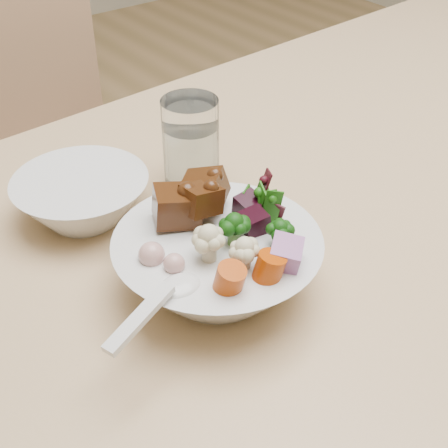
{
  "coord_description": "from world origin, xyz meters",
  "views": [
    {
      "loc": [
        -0.74,
        -0.53,
        1.25
      ],
      "look_at": [
        -0.42,
        -0.11,
        0.85
      ],
      "focal_mm": 50.0,
      "sensor_mm": 36.0,
      "label": 1
    }
  ],
  "objects_px": {
    "dining_table": "(362,248)",
    "water_glass": "(191,149)",
    "chair_far": "(31,189)",
    "food_bowl": "(218,259)",
    "side_bowl": "(82,199)"
  },
  "relations": [
    {
      "from": "dining_table",
      "to": "side_bowl",
      "type": "xyz_separation_m",
      "value": [
        -0.31,
        0.19,
        0.11
      ]
    },
    {
      "from": "chair_far",
      "to": "water_glass",
      "type": "distance_m",
      "value": 0.61
    },
    {
      "from": "chair_far",
      "to": "food_bowl",
      "type": "xyz_separation_m",
      "value": [
        -0.04,
        -0.7,
        0.29
      ]
    },
    {
      "from": "food_bowl",
      "to": "water_glass",
      "type": "bearing_deg",
      "value": 62.8
    },
    {
      "from": "dining_table",
      "to": "water_glass",
      "type": "xyz_separation_m",
      "value": [
        -0.16,
        0.17,
        0.14
      ]
    },
    {
      "from": "food_bowl",
      "to": "water_glass",
      "type": "height_order",
      "value": "water_glass"
    },
    {
      "from": "food_bowl",
      "to": "side_bowl",
      "type": "xyz_separation_m",
      "value": [
        -0.06,
        0.2,
        -0.01
      ]
    },
    {
      "from": "dining_table",
      "to": "water_glass",
      "type": "height_order",
      "value": "water_glass"
    },
    {
      "from": "water_glass",
      "to": "side_bowl",
      "type": "xyz_separation_m",
      "value": [
        -0.15,
        0.02,
        -0.03
      ]
    },
    {
      "from": "dining_table",
      "to": "food_bowl",
      "type": "height_order",
      "value": "food_bowl"
    },
    {
      "from": "chair_far",
      "to": "water_glass",
      "type": "xyz_separation_m",
      "value": [
        0.05,
        -0.52,
        0.31
      ]
    },
    {
      "from": "water_glass",
      "to": "side_bowl",
      "type": "height_order",
      "value": "water_glass"
    },
    {
      "from": "dining_table",
      "to": "food_bowl",
      "type": "xyz_separation_m",
      "value": [
        -0.26,
        -0.01,
        0.12
      ]
    },
    {
      "from": "dining_table",
      "to": "chair_far",
      "type": "xyz_separation_m",
      "value": [
        -0.22,
        0.69,
        -0.18
      ]
    },
    {
      "from": "dining_table",
      "to": "water_glass",
      "type": "bearing_deg",
      "value": 130.25
    }
  ]
}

